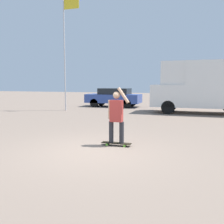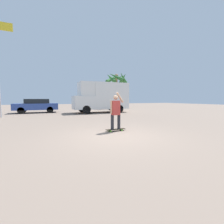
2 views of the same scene
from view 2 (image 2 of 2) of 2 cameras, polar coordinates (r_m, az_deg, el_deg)
ground_plane at (r=6.02m, az=1.19°, el=-9.06°), size 80.00×80.00×0.00m
skateboard at (r=6.87m, az=1.38°, el=-6.68°), size 0.91×0.22×0.09m
person_skateboarder at (r=6.75m, az=1.39°, el=0.70°), size 0.66×0.22×1.68m
camper_van at (r=16.44m, az=-3.87°, el=5.91°), size 5.87×2.25×3.21m
parked_car_blue at (r=17.92m, az=-26.80°, el=2.27°), size 4.28×1.81×1.47m
palm_tree_near_van at (r=23.75m, az=1.78°, el=12.30°), size 3.44×3.55×5.55m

